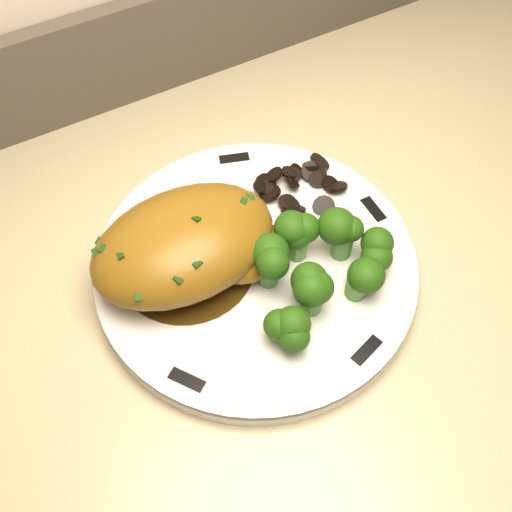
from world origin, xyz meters
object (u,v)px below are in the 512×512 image
plate (256,268)px  chicken_breast (191,245)px  broccoli_florets (321,269)px  counter (462,339)px

plate → chicken_breast: size_ratio=1.70×
plate → broccoli_florets: 0.07m
counter → plate: bearing=175.3°
counter → chicken_breast: 0.66m
counter → broccoli_florets: counter is taller
counter → chicken_breast: size_ratio=11.62×
counter → broccoli_florets: (-0.34, -0.02, 0.49)m
plate → counter: bearing=-4.7°
counter → chicken_breast: bearing=172.6°
counter → plate: 0.59m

